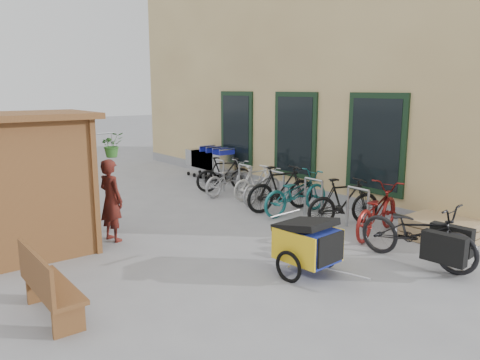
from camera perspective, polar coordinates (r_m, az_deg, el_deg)
ground at (r=8.12m, az=3.75°, el=-8.99°), size 80.00×80.00×0.00m
building at (r=15.43m, az=11.12°, el=13.53°), size 6.07×13.00×7.00m
kiosk at (r=8.44m, az=-25.08°, el=1.65°), size 2.49×1.65×2.40m
bike_rack at (r=11.18m, az=4.46°, el=-0.64°), size 0.05×5.35×0.86m
pallet_stack at (r=9.50m, az=23.38°, el=-5.56°), size 1.00×1.20×0.40m
bench at (r=6.28m, az=-22.53°, el=-11.65°), size 0.42×1.38×0.88m
shopping_carts at (r=14.61m, az=-3.79°, el=2.50°), size 0.58×1.95×1.04m
child_trailer at (r=7.19m, az=8.24°, el=-7.51°), size 0.95×1.56×0.91m
cargo_bike at (r=8.05m, az=20.99°, el=-6.07°), size 0.86×2.02×1.03m
person_kiosk at (r=8.92m, az=-15.44°, el=-2.39°), size 0.49×0.63×1.53m
bike_0 at (r=9.36m, az=16.34°, el=-3.55°), size 1.98×1.11×0.98m
bike_1 at (r=9.83m, az=12.56°, el=-2.59°), size 1.74×0.98×1.01m
bike_2 at (r=10.56m, az=6.83°, el=-1.56°), size 1.86×0.69×0.97m
bike_3 at (r=10.78m, az=5.04°, el=-1.00°), size 1.84×0.83×1.07m
bike_4 at (r=11.60m, az=2.68°, el=-0.70°), size 1.67×0.95×0.83m
bike_5 at (r=11.92m, az=1.97°, el=-0.25°), size 1.48×0.46×0.88m
bike_6 at (r=12.39m, az=-1.39°, el=0.22°), size 1.77×0.87×0.89m
bike_7 at (r=12.84m, az=-1.92°, el=0.75°), size 1.66×0.94×0.96m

